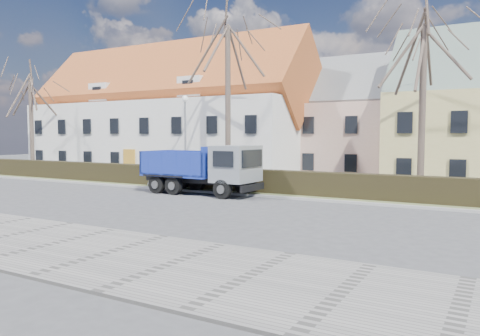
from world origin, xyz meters
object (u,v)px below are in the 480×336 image
Objects in this scene: dump_truck at (197,169)px; streetlight at (185,140)px; cart_frame at (148,183)px; parked_car_a at (182,172)px.

dump_truck is 1.20× the size of streetlight.
parked_car_a is at bearing 104.33° from cart_frame.
parked_car_a is at bearing 134.55° from dump_truck.
dump_truck is at bearing -10.63° from cart_frame.
dump_truck is at bearing -116.03° from parked_car_a.
streetlight is at bearing -118.40° from parked_car_a.
parked_car_a is (-2.71, 3.16, -2.39)m from streetlight.
cart_frame is at bearing 170.96° from dump_truck.
parked_car_a is (-1.36, 5.33, 0.32)m from cart_frame.
streetlight reaches higher than parked_car_a.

